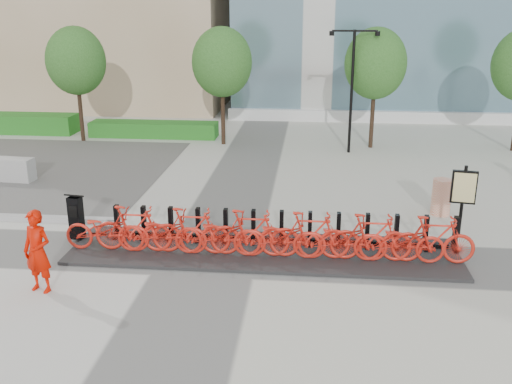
# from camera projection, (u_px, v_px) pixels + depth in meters

# --- Properties ---
(ground) EXTENTS (120.00, 120.00, 0.00)m
(ground) POSITION_uv_depth(u_px,v_px,m) (210.00, 256.00, 14.05)
(ground) COLOR #BBBAA8
(hedge_b) EXTENTS (6.00, 1.20, 0.70)m
(hedge_b) POSITION_uv_depth(u_px,v_px,m) (154.00, 129.00, 26.90)
(hedge_b) COLOR #2D7024
(hedge_b) RESTS_ON ground
(tree_0) EXTENTS (2.60, 2.60, 5.10)m
(tree_0) POSITION_uv_depth(u_px,v_px,m) (76.00, 61.00, 25.04)
(tree_0) COLOR #3B2B1C
(tree_0) RESTS_ON ground
(tree_1) EXTENTS (2.60, 2.60, 5.10)m
(tree_1) POSITION_uv_depth(u_px,v_px,m) (222.00, 62.00, 24.44)
(tree_1) COLOR #3B2B1C
(tree_1) RESTS_ON ground
(tree_2) EXTENTS (2.60, 2.60, 5.10)m
(tree_2) POSITION_uv_depth(u_px,v_px,m) (376.00, 64.00, 23.83)
(tree_2) COLOR #3B2B1C
(tree_2) RESTS_ON ground
(streetlamp) EXTENTS (2.00, 0.20, 5.00)m
(streetlamp) POSITION_uv_depth(u_px,v_px,m) (352.00, 77.00, 23.12)
(streetlamp) COLOR black
(streetlamp) RESTS_ON ground
(dock_pad) EXTENTS (9.60, 2.40, 0.08)m
(dock_pad) POSITION_uv_depth(u_px,v_px,m) (263.00, 251.00, 14.20)
(dock_pad) COLOR #282829
(dock_pad) RESTS_ON ground
(dock_rail_posts) EXTENTS (8.74, 0.50, 0.85)m
(dock_rail_posts) POSITION_uv_depth(u_px,v_px,m) (281.00, 228.00, 14.46)
(dock_rail_posts) COLOR black
(dock_rail_posts) RESTS_ON dock_pad
(bike_0) EXTENTS (2.00, 0.70, 1.05)m
(bike_0) POSITION_uv_depth(u_px,v_px,m) (105.00, 230.00, 14.05)
(bike_0) COLOR red
(bike_0) RESTS_ON dock_pad
(bike_1) EXTENTS (1.94, 0.55, 1.17)m
(bike_1) POSITION_uv_depth(u_px,v_px,m) (133.00, 229.00, 13.97)
(bike_1) COLOR red
(bike_1) RESTS_ON dock_pad
(bike_2) EXTENTS (2.00, 0.70, 1.05)m
(bike_2) POSITION_uv_depth(u_px,v_px,m) (162.00, 232.00, 13.92)
(bike_2) COLOR red
(bike_2) RESTS_ON dock_pad
(bike_3) EXTENTS (1.94, 0.55, 1.17)m
(bike_3) POSITION_uv_depth(u_px,v_px,m) (191.00, 231.00, 13.83)
(bike_3) COLOR red
(bike_3) RESTS_ON dock_pad
(bike_4) EXTENTS (2.00, 0.70, 1.05)m
(bike_4) POSITION_uv_depth(u_px,v_px,m) (220.00, 234.00, 13.79)
(bike_4) COLOR red
(bike_4) RESTS_ON dock_pad
(bike_5) EXTENTS (1.94, 0.55, 1.17)m
(bike_5) POSITION_uv_depth(u_px,v_px,m) (250.00, 233.00, 13.70)
(bike_5) COLOR red
(bike_5) RESTS_ON dock_pad
(bike_6) EXTENTS (2.00, 0.70, 1.05)m
(bike_6) POSITION_uv_depth(u_px,v_px,m) (280.00, 236.00, 13.65)
(bike_6) COLOR red
(bike_6) RESTS_ON dock_pad
(bike_7) EXTENTS (1.94, 0.55, 1.17)m
(bike_7) POSITION_uv_depth(u_px,v_px,m) (310.00, 235.00, 13.57)
(bike_7) COLOR red
(bike_7) RESTS_ON dock_pad
(bike_8) EXTENTS (2.00, 0.70, 1.05)m
(bike_8) POSITION_uv_depth(u_px,v_px,m) (340.00, 239.00, 13.52)
(bike_8) COLOR red
(bike_8) RESTS_ON dock_pad
(bike_9) EXTENTS (1.94, 0.55, 1.17)m
(bike_9) POSITION_uv_depth(u_px,v_px,m) (371.00, 237.00, 13.43)
(bike_9) COLOR red
(bike_9) RESTS_ON dock_pad
(bike_10) EXTENTS (2.00, 0.70, 1.05)m
(bike_10) POSITION_uv_depth(u_px,v_px,m) (402.00, 241.00, 13.38)
(bike_10) COLOR red
(bike_10) RESTS_ON dock_pad
(bike_11) EXTENTS (1.94, 0.55, 1.17)m
(bike_11) POSITION_uv_depth(u_px,v_px,m) (433.00, 240.00, 13.30)
(bike_11) COLOR red
(bike_11) RESTS_ON dock_pad
(kiosk) EXTENTS (0.43, 0.38, 1.25)m
(kiosk) POSITION_uv_depth(u_px,v_px,m) (76.00, 217.00, 14.73)
(kiosk) COLOR black
(kiosk) RESTS_ON dock_pad
(worker_red) EXTENTS (0.75, 0.59, 1.82)m
(worker_red) POSITION_uv_depth(u_px,v_px,m) (38.00, 252.00, 12.05)
(worker_red) COLOR red
(worker_red) RESTS_ON ground
(construction_barrel) EXTENTS (0.66, 0.66, 1.07)m
(construction_barrel) POSITION_uv_depth(u_px,v_px,m) (441.00, 197.00, 16.69)
(construction_barrel) COLOR #D5450E
(construction_barrel) RESTS_ON ground
(jersey_barrier) EXTENTS (2.14, 0.73, 0.81)m
(jersey_barrier) POSITION_uv_depth(u_px,v_px,m) (5.00, 169.00, 20.06)
(jersey_barrier) COLOR #A8A8A8
(jersey_barrier) RESTS_ON ground
(map_sign) EXTENTS (0.65, 0.21, 1.96)m
(map_sign) POSITION_uv_depth(u_px,v_px,m) (464.00, 190.00, 14.84)
(map_sign) COLOR black
(map_sign) RESTS_ON ground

